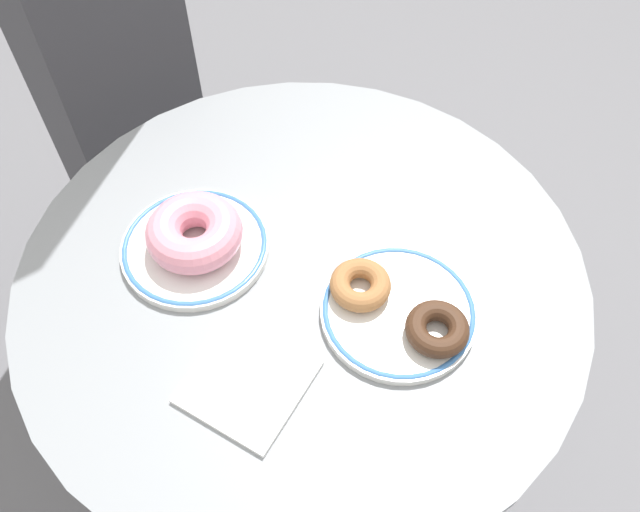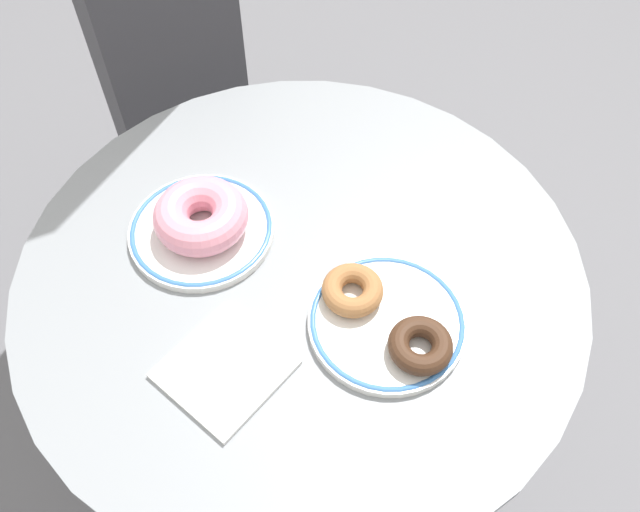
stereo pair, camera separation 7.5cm
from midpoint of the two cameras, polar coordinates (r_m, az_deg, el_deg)
ground_plane at (r=1.41m, az=0.62°, el=-18.06°), size 7.00×7.00×0.02m
cafe_table at (r=0.96m, az=0.88°, el=-9.12°), size 0.66×0.66×0.71m
plate_left at (r=0.79m, az=-7.61°, el=2.09°), size 0.17×0.17×0.01m
plate_right at (r=0.71m, az=8.66°, el=-6.16°), size 0.17×0.17×0.01m
donut_pink_frosted at (r=0.76m, az=-7.60°, el=3.31°), size 0.15×0.15×0.04m
donut_chocolate at (r=0.69m, az=11.87°, el=-7.87°), size 0.10×0.10×0.02m
donut_cinnamon at (r=0.71m, az=5.69°, el=-3.39°), size 0.09×0.09×0.02m
paper_napkin at (r=0.69m, az=-5.19°, el=-9.99°), size 0.11×0.12×0.01m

